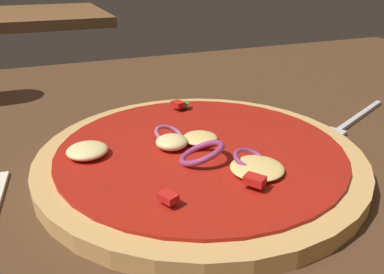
{
  "coord_description": "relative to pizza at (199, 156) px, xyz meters",
  "views": [
    {
      "loc": [
        -0.15,
        -0.28,
        0.21
      ],
      "look_at": [
        -0.02,
        0.04,
        0.06
      ],
      "focal_mm": 36.12,
      "sensor_mm": 36.0,
      "label": 1
    }
  ],
  "objects": [
    {
      "name": "dining_table",
      "position": [
        0.02,
        -0.02,
        -0.03
      ],
      "size": [
        1.35,
        0.97,
        0.04
      ],
      "color": "#4C301C",
      "rests_on": "ground"
    },
    {
      "name": "pizza",
      "position": [
        0.0,
        0.0,
        0.0
      ],
      "size": [
        0.3,
        0.3,
        0.04
      ],
      "color": "tan",
      "rests_on": "dining_table"
    },
    {
      "name": "fork",
      "position": [
        0.2,
        0.02,
        -0.01
      ],
      "size": [
        0.17,
        0.09,
        0.01
      ],
      "color": "silver",
      "rests_on": "dining_table"
    },
    {
      "name": "background_table",
      "position": [
        -0.19,
        1.42,
        -0.03
      ],
      "size": [
        0.7,
        0.6,
        0.04
      ],
      "color": "brown",
      "rests_on": "ground"
    }
  ]
}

